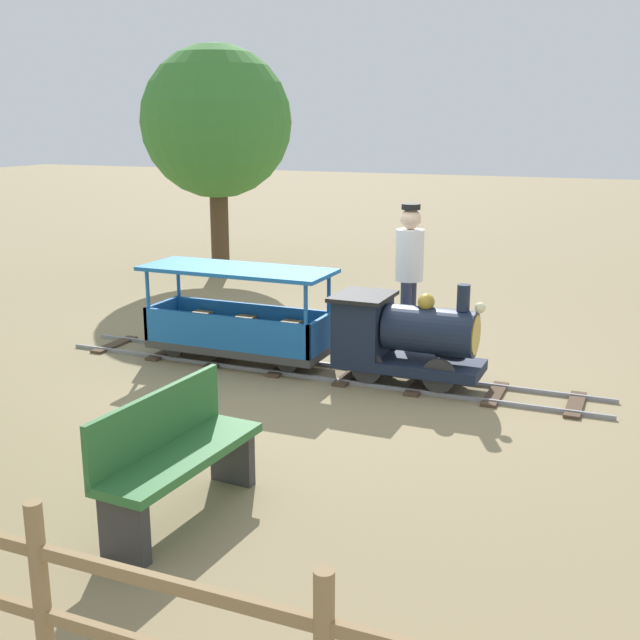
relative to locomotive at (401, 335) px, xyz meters
name	(u,v)px	position (x,y,z in m)	size (l,w,h in m)	color
ground_plane	(312,372)	(0.00, -0.94, -0.48)	(60.00, 60.00, 0.00)	#8C7A56
track	(318,371)	(0.00, -0.87, -0.47)	(0.68, 5.70, 0.04)	gray
locomotive	(401,335)	(0.00, 0.00, 0.00)	(0.64, 1.45, 0.98)	#192338
passenger_car	(238,323)	(0.00, -1.77, -0.06)	(0.74, 2.00, 0.97)	#3F3F3F
conductor_person	(409,266)	(-1.07, -0.26, 0.47)	(0.30, 0.30, 1.62)	#282D47
park_bench	(176,456)	(3.08, -0.53, -0.07)	(1.32, 0.48, 0.82)	#2D6B33
oak_tree_near	(216,123)	(-4.36, -4.49, 1.95)	(2.42, 2.42, 3.66)	#4C3823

